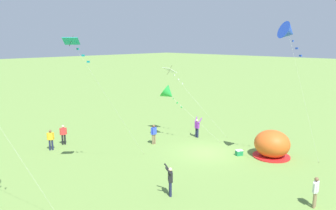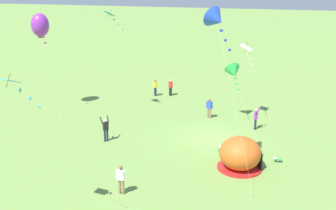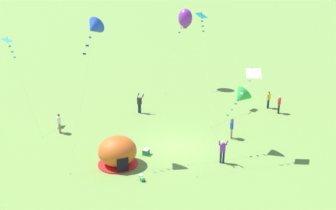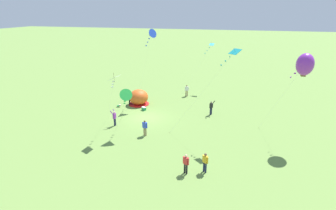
{
  "view_description": "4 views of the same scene",
  "coord_description": "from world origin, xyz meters",
  "px_view_note": "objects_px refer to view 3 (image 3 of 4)",
  "views": [
    {
      "loc": [
        -15.16,
        20.06,
        8.84
      ],
      "look_at": [
        1.58,
        2.7,
        4.04
      ],
      "focal_mm": 35.0,
      "sensor_mm": 36.0,
      "label": 1
    },
    {
      "loc": [
        -27.04,
        -5.98,
        11.31
      ],
      "look_at": [
        -0.59,
        3.37,
        2.49
      ],
      "focal_mm": 42.0,
      "sensor_mm": 36.0,
      "label": 2
    },
    {
      "loc": [
        -1.54,
        -27.46,
        13.36
      ],
      "look_at": [
        -0.63,
        0.36,
        3.3
      ],
      "focal_mm": 42.0,
      "sensor_mm": 36.0,
      "label": 3
    },
    {
      "loc": [
        27.66,
        10.22,
        12.4
      ],
      "look_at": [
        0.11,
        2.67,
        1.95
      ],
      "focal_mm": 28.0,
      "sensor_mm": 36.0,
      "label": 4
    }
  ],
  "objects_px": {
    "person_near_tent": "(279,104)",
    "kite_white": "(252,76)",
    "kite_blue": "(93,28)",
    "person_strolling": "(232,127)",
    "person_flying_kite": "(139,103)",
    "kite_teal": "(202,19)",
    "kite_green": "(240,97)",
    "toddler_crawling": "(142,178)",
    "person_arms_raised": "(223,150)",
    "person_far_back": "(269,99)",
    "person_with_toddler": "(59,122)",
    "kite_purple": "(185,18)",
    "kite_cyan": "(9,44)",
    "cooler_box": "(146,152)",
    "popup_tent": "(117,152)"
  },
  "relations": [
    {
      "from": "person_arms_raised",
      "to": "kite_green",
      "type": "bearing_deg",
      "value": 55.45
    },
    {
      "from": "person_arms_raised",
      "to": "kite_blue",
      "type": "height_order",
      "value": "kite_blue"
    },
    {
      "from": "kite_green",
      "to": "kite_purple",
      "type": "height_order",
      "value": "kite_purple"
    },
    {
      "from": "kite_green",
      "to": "kite_teal",
      "type": "relative_size",
      "value": 0.55
    },
    {
      "from": "person_near_tent",
      "to": "kite_purple",
      "type": "xyz_separation_m",
      "value": [
        -8.26,
        9.11,
        6.76
      ]
    },
    {
      "from": "person_arms_raised",
      "to": "kite_green",
      "type": "distance_m",
      "value": 4.18
    },
    {
      "from": "kite_blue",
      "to": "kite_cyan",
      "type": "xyz_separation_m",
      "value": [
        -8.2,
        6.84,
        -2.39
      ]
    },
    {
      "from": "toddler_crawling",
      "to": "kite_teal",
      "type": "distance_m",
      "value": 17.53
    },
    {
      "from": "person_flying_kite",
      "to": "kite_purple",
      "type": "bearing_deg",
      "value": 60.57
    },
    {
      "from": "toddler_crawling",
      "to": "cooler_box",
      "type": "bearing_deg",
      "value": 86.7
    },
    {
      "from": "person_arms_raised",
      "to": "cooler_box",
      "type": "bearing_deg",
      "value": 164.69
    },
    {
      "from": "person_arms_raised",
      "to": "person_strolling",
      "type": "bearing_deg",
      "value": 71.04
    },
    {
      "from": "kite_blue",
      "to": "kite_cyan",
      "type": "relative_size",
      "value": 1.32
    },
    {
      "from": "toddler_crawling",
      "to": "kite_white",
      "type": "distance_m",
      "value": 10.23
    },
    {
      "from": "kite_blue",
      "to": "kite_white",
      "type": "relative_size",
      "value": 1.52
    },
    {
      "from": "kite_blue",
      "to": "person_near_tent",
      "type": "bearing_deg",
      "value": 27.27
    },
    {
      "from": "kite_green",
      "to": "kite_blue",
      "type": "relative_size",
      "value": 0.49
    },
    {
      "from": "kite_teal",
      "to": "kite_blue",
      "type": "distance_m",
      "value": 13.69
    },
    {
      "from": "person_strolling",
      "to": "toddler_crawling",
      "type": "bearing_deg",
      "value": -138.06
    },
    {
      "from": "person_near_tent",
      "to": "kite_purple",
      "type": "height_order",
      "value": "kite_purple"
    },
    {
      "from": "person_far_back",
      "to": "person_flying_kite",
      "type": "relative_size",
      "value": 0.91
    },
    {
      "from": "popup_tent",
      "to": "person_far_back",
      "type": "height_order",
      "value": "popup_tent"
    },
    {
      "from": "person_far_back",
      "to": "popup_tent",
      "type": "bearing_deg",
      "value": -141.11
    },
    {
      "from": "toddler_crawling",
      "to": "person_strolling",
      "type": "height_order",
      "value": "person_strolling"
    },
    {
      "from": "person_arms_raised",
      "to": "popup_tent",
      "type": "bearing_deg",
      "value": 179.87
    },
    {
      "from": "person_far_back",
      "to": "kite_teal",
      "type": "relative_size",
      "value": 0.19
    },
    {
      "from": "person_near_tent",
      "to": "kite_white",
      "type": "bearing_deg",
      "value": -120.57
    },
    {
      "from": "cooler_box",
      "to": "kite_white",
      "type": "bearing_deg",
      "value": -1.36
    },
    {
      "from": "popup_tent",
      "to": "person_near_tent",
      "type": "height_order",
      "value": "popup_tent"
    },
    {
      "from": "popup_tent",
      "to": "kite_white",
      "type": "height_order",
      "value": "kite_white"
    },
    {
      "from": "kite_teal",
      "to": "kite_purple",
      "type": "distance_m",
      "value": 6.56
    },
    {
      "from": "kite_green",
      "to": "kite_blue",
      "type": "distance_m",
      "value": 11.5
    },
    {
      "from": "person_near_tent",
      "to": "person_with_toddler",
      "type": "bearing_deg",
      "value": -168.72
    },
    {
      "from": "person_far_back",
      "to": "kite_white",
      "type": "height_order",
      "value": "kite_white"
    },
    {
      "from": "person_strolling",
      "to": "kite_cyan",
      "type": "xyz_separation_m",
      "value": [
        -18.35,
        4.24,
        5.99
      ]
    },
    {
      "from": "kite_white",
      "to": "toddler_crawling",
      "type": "bearing_deg",
      "value": -155.45
    },
    {
      "from": "person_arms_raised",
      "to": "person_near_tent",
      "type": "xyz_separation_m",
      "value": [
        6.93,
        9.6,
        -0.03
      ]
    },
    {
      "from": "person_with_toddler",
      "to": "kite_green",
      "type": "bearing_deg",
      "value": -13.69
    },
    {
      "from": "toddler_crawling",
      "to": "person_with_toddler",
      "type": "relative_size",
      "value": 0.32
    },
    {
      "from": "kite_teal",
      "to": "kite_green",
      "type": "bearing_deg",
      "value": -79.73
    },
    {
      "from": "kite_white",
      "to": "kite_cyan",
      "type": "distance_m",
      "value": 20.25
    },
    {
      "from": "kite_purple",
      "to": "kite_teal",
      "type": "bearing_deg",
      "value": -80.77
    },
    {
      "from": "person_far_back",
      "to": "kite_green",
      "type": "bearing_deg",
      "value": -118.46
    },
    {
      "from": "person_near_tent",
      "to": "kite_white",
      "type": "xyz_separation_m",
      "value": [
        -4.9,
        -8.3,
        5.03
      ]
    },
    {
      "from": "person_far_back",
      "to": "kite_white",
      "type": "xyz_separation_m",
      "value": [
        -4.29,
        -9.75,
        5.03
      ]
    },
    {
      "from": "person_strolling",
      "to": "person_flying_kite",
      "type": "distance_m",
      "value": 9.67
    },
    {
      "from": "kite_white",
      "to": "kite_purple",
      "type": "distance_m",
      "value": 17.82
    },
    {
      "from": "person_near_tent",
      "to": "kite_white",
      "type": "height_order",
      "value": "kite_white"
    },
    {
      "from": "cooler_box",
      "to": "toddler_crawling",
      "type": "xyz_separation_m",
      "value": [
        -0.21,
        -3.67,
        -0.04
      ]
    },
    {
      "from": "cooler_box",
      "to": "person_flying_kite",
      "type": "distance_m",
      "value": 8.7
    }
  ]
}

